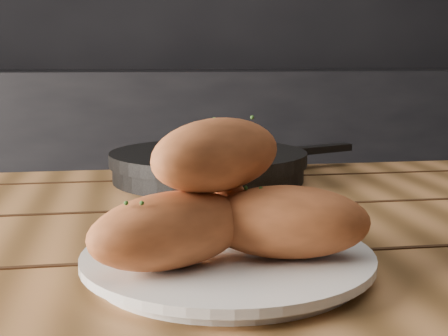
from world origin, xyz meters
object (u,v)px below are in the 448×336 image
skillet (209,165)px  plate (228,261)px  table (249,319)px  bread_rolls (222,203)px

skillet → plate: bearing=-95.8°
table → skillet: (-0.00, 0.29, 0.13)m
bread_rolls → skillet: (0.05, 0.43, -0.04)m
plate → bread_rolls: bearing=-149.0°
bread_rolls → plate: bearing=31.0°
plate → bread_rolls: bread_rolls is taller
bread_rolls → skillet: bearing=83.6°
table → skillet: 0.32m
plate → skillet: (0.04, 0.43, 0.01)m
plate → skillet: size_ratio=0.61×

